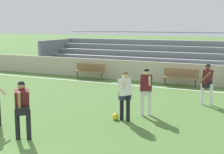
# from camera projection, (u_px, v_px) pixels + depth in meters

# --- Properties ---
(field_line_sideline) EXTENTS (44.00, 0.12, 0.01)m
(field_line_sideline) POSITION_uv_depth(u_px,v_px,m) (124.00, 85.00, 17.33)
(field_line_sideline) COLOR white
(field_line_sideline) RESTS_ON ground
(sideline_wall) EXTENTS (48.00, 0.16, 1.11)m
(sideline_wall) POSITION_uv_depth(u_px,v_px,m) (134.00, 71.00, 18.52)
(sideline_wall) COLOR beige
(sideline_wall) RESTS_ON ground
(bleacher_stand) EXTENTS (18.06, 4.27, 2.61)m
(bleacher_stand) POSITION_uv_depth(u_px,v_px,m) (179.00, 58.00, 20.24)
(bleacher_stand) COLOR #9EA3AD
(bleacher_stand) RESTS_ON ground
(bench_far_left) EXTENTS (1.80, 0.40, 0.90)m
(bench_far_left) POSITION_uv_depth(u_px,v_px,m) (181.00, 76.00, 16.83)
(bench_far_left) COLOR olive
(bench_far_left) RESTS_ON ground
(bench_far_right) EXTENTS (1.80, 0.40, 0.90)m
(bench_far_right) POSITION_uv_depth(u_px,v_px,m) (90.00, 70.00, 18.99)
(bench_far_right) COLOR olive
(bench_far_right) RESTS_ON ground
(player_white_on_ball) EXTENTS (0.47, 0.59, 1.64)m
(player_white_on_ball) POSITION_uv_depth(u_px,v_px,m) (125.00, 92.00, 10.74)
(player_white_on_ball) COLOR black
(player_white_on_ball) RESTS_ON ground
(player_dark_overlapping) EXTENTS (0.45, 0.50, 1.65)m
(player_dark_overlapping) POSITION_uv_depth(u_px,v_px,m) (146.00, 88.00, 11.36)
(player_dark_overlapping) COLOR white
(player_dark_overlapping) RESTS_ON ground
(player_dark_wide_left) EXTENTS (0.47, 0.66, 1.62)m
(player_dark_wide_left) POSITION_uv_depth(u_px,v_px,m) (207.00, 81.00, 12.88)
(player_dark_wide_left) COLOR white
(player_dark_wide_left) RESTS_ON ground
(player_dark_challenging) EXTENTS (0.54, 0.65, 1.64)m
(player_dark_challenging) POSITION_uv_depth(u_px,v_px,m) (22.00, 105.00, 8.96)
(player_dark_challenging) COLOR black
(player_dark_challenging) RESTS_ON ground
(soccer_ball) EXTENTS (0.22, 0.22, 0.22)m
(soccer_ball) POSITION_uv_depth(u_px,v_px,m) (115.00, 117.00, 10.97)
(soccer_ball) COLOR yellow
(soccer_ball) RESTS_ON ground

